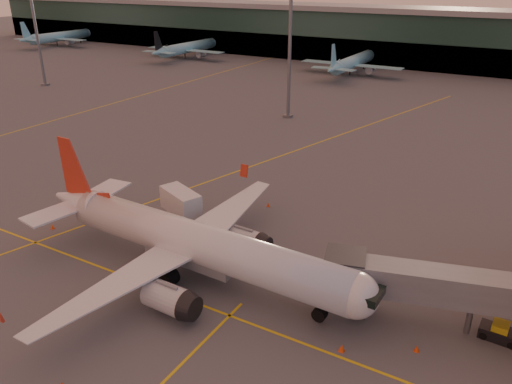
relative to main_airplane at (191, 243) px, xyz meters
The scene contains 15 objects.
ground 9.40m from the main_airplane, 79.79° to the right, with size 600.00×600.00×0.00m, color #4C4F54.
taxi_markings 36.65m from the main_airplane, 99.14° to the left, with size 100.12×173.00×0.01m.
terminal 133.41m from the main_airplane, 89.34° to the left, with size 400.00×20.00×17.60m.
mast_west_far 103.99m from the main_airplane, 148.83° to the left, with size 2.40×2.40×25.60m.
mast_west_near 61.42m from the main_airplane, 107.81° to the left, with size 2.40×2.40×25.60m.
distant_aircraft_row 110.27m from the main_airplane, 83.56° to the left, with size 350.00×34.00×13.00m.
main_airplane is the anchor object (origin of this frame).
jet_bridge 26.65m from the main_airplane, 10.82° to the left, with size 25.13×9.62×5.75m.
catering_truck 11.20m from the main_airplane, 133.31° to the left, with size 6.19×4.42×4.41m.
pushback_tug 27.87m from the main_airplane, 10.49° to the left, with size 3.10×1.79×1.55m.
cone_nose 22.08m from the main_airplane, ahead, with size 0.44×0.44×0.55m.
cone_tail 20.53m from the main_airplane, behind, with size 0.45×0.45×0.57m.
cone_wing_right 16.85m from the main_airplane, 88.38° to the right, with size 0.39×0.39×0.50m.
cone_wing_left 18.11m from the main_airplane, 94.12° to the left, with size 0.40×0.40×0.51m.
cone_fwd 17.22m from the main_airplane, ahead, with size 0.50×0.50×0.63m.
Camera 1 is at (24.83, -24.61, 27.59)m, focal length 35.00 mm.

